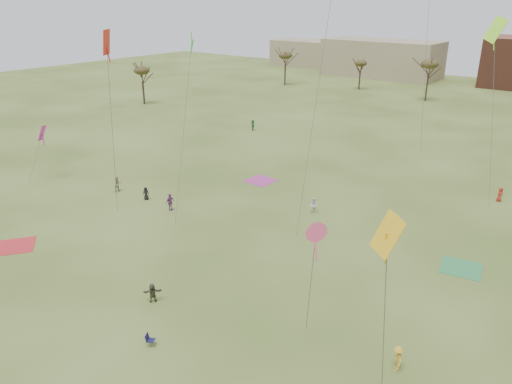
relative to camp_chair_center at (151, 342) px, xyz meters
The scene contains 16 objects.
ground 4.00m from the camp_chair_center, 134.02° to the left, with size 260.00×260.00×0.00m, color #3E5219.
spectator_fore_b 28.91m from the camp_chair_center, 146.56° to the left, with size 0.89×0.69×1.82m, color #9D8E64.
spectator_fore_c 5.10m from the camp_chair_center, 137.06° to the left, with size 1.42×0.45×1.53m, color #4D4837.
flyer_mid_a 25.49m from the camp_chair_center, 140.21° to the left, with size 0.72×0.47×1.48m, color black.
flyer_mid_b 15.75m from the camp_chair_center, 29.89° to the left, with size 1.06×0.61×1.64m, color gold.
spectator_mid_d 22.05m from the camp_chair_center, 133.69° to the left, with size 1.09×0.46×1.87m, color #853A8B.
spectator_mid_e 24.89m from the camp_chair_center, 96.28° to the left, with size 0.83×0.65×1.70m, color white.
flyer_far_a 56.12m from the camp_chair_center, 121.28° to the left, with size 1.64×0.52×1.77m, color #257041.
flyer_far_b 41.98m from the camp_chair_center, 73.35° to the left, with size 0.80×0.52×1.63m, color red.
blanket_red 20.49m from the camp_chair_center, behind, with size 3.25×3.25×0.03m, color red.
blanket_plum 31.84m from the camp_chair_center, 114.14° to the left, with size 3.25×3.25×0.03m, color #B8388F.
blanket_olive 26.20m from the camp_chair_center, 59.91° to the left, with size 3.24×3.24×0.03m, color #34904C.
camp_chair_center is the anchor object (origin of this frame).
tree_line 82.47m from the camp_chair_center, 93.92° to the left, with size 117.44×49.32×8.91m.
building_tan 123.87m from the camp_chair_center, 107.77° to the left, with size 32.00×14.00×10.00m, color #937F60.
building_tan_west 142.13m from the camp_chair_center, 118.49° to the left, with size 20.00×12.00×8.00m, color #937F60.
Camera 1 is at (24.24, -19.24, 21.36)m, focal length 34.33 mm.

